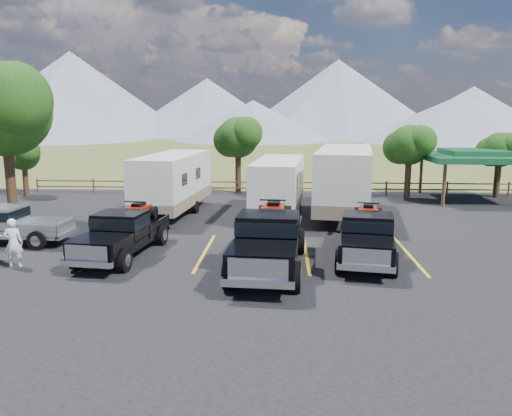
{
  "coord_description": "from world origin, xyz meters",
  "views": [
    {
      "loc": [
        1.05,
        -14.96,
        5.46
      ],
      "look_at": [
        -0.04,
        5.26,
        1.6
      ],
      "focal_mm": 35.0,
      "sensor_mm": 36.0,
      "label": 1
    }
  ],
  "objects_px": {
    "trailer_center": "(278,187)",
    "trailer_right": "(344,181)",
    "rig_left": "(123,232)",
    "person_a": "(13,243)",
    "pavilion": "(474,156)",
    "trailer_left": "(173,183)",
    "rig_center": "(269,238)",
    "rig_right": "(367,234)",
    "pickup_silver": "(8,224)",
    "tree_big_nw": "(4,110)"
  },
  "relations": [
    {
      "from": "trailer_center",
      "to": "trailer_right",
      "type": "xyz_separation_m",
      "value": [
        3.49,
        0.38,
        0.29
      ]
    },
    {
      "from": "rig_left",
      "to": "person_a",
      "type": "relative_size",
      "value": 3.35
    },
    {
      "from": "pavilion",
      "to": "trailer_center",
      "type": "height_order",
      "value": "pavilion"
    },
    {
      "from": "trailer_left",
      "to": "person_a",
      "type": "xyz_separation_m",
      "value": [
        -3.61,
        -9.84,
        -0.81
      ]
    },
    {
      "from": "rig_center",
      "to": "rig_right",
      "type": "relative_size",
      "value": 1.13
    },
    {
      "from": "trailer_left",
      "to": "trailer_center",
      "type": "height_order",
      "value": "trailer_left"
    },
    {
      "from": "rig_center",
      "to": "trailer_right",
      "type": "distance_m",
      "value": 10.13
    },
    {
      "from": "rig_left",
      "to": "rig_center",
      "type": "relative_size",
      "value": 0.86
    },
    {
      "from": "rig_center",
      "to": "person_a",
      "type": "relative_size",
      "value": 3.88
    },
    {
      "from": "rig_center",
      "to": "pickup_silver",
      "type": "height_order",
      "value": "rig_center"
    },
    {
      "from": "tree_big_nw",
      "to": "person_a",
      "type": "bearing_deg",
      "value": -61.03
    },
    {
      "from": "pavilion",
      "to": "pickup_silver",
      "type": "relative_size",
      "value": 1.15
    },
    {
      "from": "trailer_left",
      "to": "pickup_silver",
      "type": "distance_m",
      "value": 8.75
    },
    {
      "from": "rig_left",
      "to": "trailer_right",
      "type": "xyz_separation_m",
      "value": [
        9.37,
        8.05,
        0.95
      ]
    },
    {
      "from": "rig_center",
      "to": "trailer_center",
      "type": "xyz_separation_m",
      "value": [
        0.23,
        9.01,
        0.5
      ]
    },
    {
      "from": "pavilion",
      "to": "person_a",
      "type": "relative_size",
      "value": 3.49
    },
    {
      "from": "rig_left",
      "to": "rig_center",
      "type": "distance_m",
      "value": 5.81
    },
    {
      "from": "pickup_silver",
      "to": "rig_right",
      "type": "bearing_deg",
      "value": 86.68
    },
    {
      "from": "tree_big_nw",
      "to": "person_a",
      "type": "distance_m",
      "value": 9.58
    },
    {
      "from": "tree_big_nw",
      "to": "rig_right",
      "type": "bearing_deg",
      "value": -18.36
    },
    {
      "from": "trailer_left",
      "to": "pickup_silver",
      "type": "relative_size",
      "value": 1.74
    },
    {
      "from": "trailer_left",
      "to": "trailer_right",
      "type": "distance_m",
      "value": 9.2
    },
    {
      "from": "trailer_left",
      "to": "trailer_right",
      "type": "xyz_separation_m",
      "value": [
        9.2,
        -0.09,
        0.18
      ]
    },
    {
      "from": "tree_big_nw",
      "to": "pavilion",
      "type": "distance_m",
      "value": 26.91
    },
    {
      "from": "rig_right",
      "to": "tree_big_nw",
      "type": "bearing_deg",
      "value": 171.34
    },
    {
      "from": "pavilion",
      "to": "trailer_left",
      "type": "bearing_deg",
      "value": -163.02
    },
    {
      "from": "rig_left",
      "to": "person_a",
      "type": "distance_m",
      "value": 3.84
    },
    {
      "from": "pickup_silver",
      "to": "rig_left",
      "type": "bearing_deg",
      "value": 77.11
    },
    {
      "from": "rig_left",
      "to": "person_a",
      "type": "height_order",
      "value": "rig_left"
    },
    {
      "from": "rig_center",
      "to": "rig_right",
      "type": "height_order",
      "value": "rig_center"
    },
    {
      "from": "tree_big_nw",
      "to": "rig_center",
      "type": "relative_size",
      "value": 1.14
    },
    {
      "from": "trailer_center",
      "to": "trailer_right",
      "type": "height_order",
      "value": "trailer_right"
    },
    {
      "from": "pavilion",
      "to": "pickup_silver",
      "type": "bearing_deg",
      "value": -152.59
    },
    {
      "from": "rig_right",
      "to": "trailer_left",
      "type": "xyz_separation_m",
      "value": [
        -9.13,
        8.09,
        0.75
      ]
    },
    {
      "from": "pavilion",
      "to": "rig_left",
      "type": "xyz_separation_m",
      "value": [
        -18.05,
        -13.6,
        -1.82
      ]
    },
    {
      "from": "person_a",
      "to": "pickup_silver",
      "type": "bearing_deg",
      "value": -68.04
    },
    {
      "from": "rig_right",
      "to": "trailer_center",
      "type": "xyz_separation_m",
      "value": [
        -3.42,
        7.62,
        0.64
      ]
    },
    {
      "from": "rig_center",
      "to": "trailer_center",
      "type": "height_order",
      "value": "trailer_center"
    },
    {
      "from": "rig_left",
      "to": "trailer_center",
      "type": "bearing_deg",
      "value": 59.11
    },
    {
      "from": "tree_big_nw",
      "to": "rig_center",
      "type": "distance_m",
      "value": 15.53
    },
    {
      "from": "rig_left",
      "to": "trailer_right",
      "type": "bearing_deg",
      "value": 47.26
    },
    {
      "from": "rig_left",
      "to": "trailer_left",
      "type": "xyz_separation_m",
      "value": [
        0.17,
        8.14,
        0.77
      ]
    },
    {
      "from": "pavilion",
      "to": "rig_right",
      "type": "relative_size",
      "value": 1.02
    },
    {
      "from": "rig_right",
      "to": "trailer_right",
      "type": "relative_size",
      "value": 0.59
    },
    {
      "from": "trailer_center",
      "to": "pickup_silver",
      "type": "xyz_separation_m",
      "value": [
        -11.27,
        -6.22,
        -0.76
      ]
    },
    {
      "from": "tree_big_nw",
      "to": "rig_right",
      "type": "xyz_separation_m",
      "value": [
        16.79,
        -5.57,
        -4.61
      ]
    },
    {
      "from": "person_a",
      "to": "rig_right",
      "type": "bearing_deg",
      "value": 177.92
    },
    {
      "from": "rig_left",
      "to": "trailer_right",
      "type": "distance_m",
      "value": 12.39
    },
    {
      "from": "pavilion",
      "to": "rig_right",
      "type": "height_order",
      "value": "pavilion"
    },
    {
      "from": "tree_big_nw",
      "to": "pavilion",
      "type": "height_order",
      "value": "tree_big_nw"
    }
  ]
}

